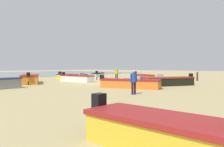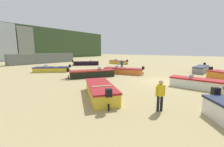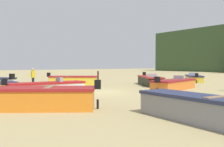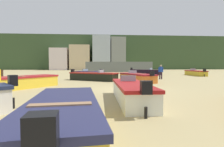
{
  "view_description": "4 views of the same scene",
  "coord_description": "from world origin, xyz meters",
  "px_view_note": "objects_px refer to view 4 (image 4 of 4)",
  "views": [
    {
      "loc": [
        16.92,
        15.79,
        1.84
      ],
      "look_at": [
        -3.57,
        -0.7,
        0.99
      ],
      "focal_mm": 34.37,
      "sensor_mm": 36.0,
      "label": 1
    },
    {
      "loc": [
        -13.65,
        -4.83,
        3.07
      ],
      "look_at": [
        -1.52,
        4.86,
        0.52
      ],
      "focal_mm": 22.35,
      "sensor_mm": 36.0,
      "label": 2
    },
    {
      "loc": [
        15.14,
        -9.69,
        1.92
      ],
      "look_at": [
        -3.31,
        3.32,
        1.15
      ],
      "focal_mm": 41.29,
      "sensor_mm": 36.0,
      "label": 3
    },
    {
      "loc": [
        -1.95,
        -11.44,
        1.62
      ],
      "look_at": [
        -0.31,
        9.9,
        0.58
      ],
      "focal_mm": 28.47,
      "sensor_mm": 36.0,
      "label": 4
    }
  ],
  "objects_px": {
    "boat_yellow_1": "(63,117)",
    "boat_white_7": "(131,92)",
    "boat_yellow_2": "(89,73)",
    "boat_orange_10": "(137,77)",
    "mooring_post_near_water": "(2,75)",
    "boat_black_3": "(146,72)",
    "beach_walker_foreground": "(161,71)",
    "boat_yellow_0": "(195,73)",
    "boat_yellow_6": "(26,82)",
    "boat_black_5": "(93,76)"
  },
  "relations": [
    {
      "from": "beach_walker_foreground",
      "to": "boat_yellow_2",
      "type": "bearing_deg",
      "value": -17.13
    },
    {
      "from": "boat_black_5",
      "to": "boat_yellow_0",
      "type": "bearing_deg",
      "value": 146.5
    },
    {
      "from": "boat_yellow_1",
      "to": "boat_black_5",
      "type": "relative_size",
      "value": 0.92
    },
    {
      "from": "boat_yellow_2",
      "to": "boat_yellow_1",
      "type": "bearing_deg",
      "value": -132.01
    },
    {
      "from": "boat_yellow_0",
      "to": "boat_black_3",
      "type": "xyz_separation_m",
      "value": [
        -6.71,
        3.58,
        0.02
      ]
    },
    {
      "from": "boat_black_3",
      "to": "beach_walker_foreground",
      "type": "xyz_separation_m",
      "value": [
        -0.93,
        -9.84,
        0.53
      ]
    },
    {
      "from": "boat_yellow_1",
      "to": "boat_orange_10",
      "type": "xyz_separation_m",
      "value": [
        4.55,
        12.86,
        -0.0
      ]
    },
    {
      "from": "boat_yellow_2",
      "to": "beach_walker_foreground",
      "type": "height_order",
      "value": "beach_walker_foreground"
    },
    {
      "from": "boat_yellow_1",
      "to": "mooring_post_near_water",
      "type": "height_order",
      "value": "mooring_post_near_water"
    },
    {
      "from": "beach_walker_foreground",
      "to": "mooring_post_near_water",
      "type": "bearing_deg",
      "value": 24.63
    },
    {
      "from": "boat_orange_10",
      "to": "boat_black_3",
      "type": "bearing_deg",
      "value": 54.91
    },
    {
      "from": "boat_yellow_6",
      "to": "beach_walker_foreground",
      "type": "height_order",
      "value": "beach_walker_foreground"
    },
    {
      "from": "boat_yellow_6",
      "to": "mooring_post_near_water",
      "type": "xyz_separation_m",
      "value": [
        -4.49,
        5.61,
        0.14
      ]
    },
    {
      "from": "boat_yellow_2",
      "to": "boat_black_5",
      "type": "bearing_deg",
      "value": -127.1
    },
    {
      "from": "boat_yellow_0",
      "to": "boat_yellow_2",
      "type": "xyz_separation_m",
      "value": [
        -16.06,
        0.35,
        -0.03
      ]
    },
    {
      "from": "boat_yellow_6",
      "to": "boat_orange_10",
      "type": "bearing_deg",
      "value": 61.36
    },
    {
      "from": "boat_black_3",
      "to": "boat_yellow_2",
      "type": "bearing_deg",
      "value": -29.4
    },
    {
      "from": "boat_yellow_0",
      "to": "beach_walker_foreground",
      "type": "distance_m",
      "value": 9.89
    },
    {
      "from": "boat_yellow_2",
      "to": "boat_white_7",
      "type": "relative_size",
      "value": 0.91
    },
    {
      "from": "boat_yellow_0",
      "to": "boat_yellow_6",
      "type": "distance_m",
      "value": 23.63
    },
    {
      "from": "boat_yellow_1",
      "to": "beach_walker_foreground",
      "type": "distance_m",
      "value": 17.27
    },
    {
      "from": "boat_yellow_6",
      "to": "boat_white_7",
      "type": "height_order",
      "value": "boat_yellow_6"
    },
    {
      "from": "mooring_post_near_water",
      "to": "boat_yellow_1",
      "type": "bearing_deg",
      "value": -58.5
    },
    {
      "from": "boat_yellow_0",
      "to": "boat_yellow_2",
      "type": "distance_m",
      "value": 16.06
    },
    {
      "from": "boat_yellow_0",
      "to": "boat_yellow_1",
      "type": "height_order",
      "value": "boat_yellow_1"
    },
    {
      "from": "beach_walker_foreground",
      "to": "boat_white_7",
      "type": "bearing_deg",
      "value": 85.69
    },
    {
      "from": "boat_yellow_2",
      "to": "mooring_post_near_water",
      "type": "height_order",
      "value": "mooring_post_near_water"
    },
    {
      "from": "boat_yellow_0",
      "to": "mooring_post_near_water",
      "type": "height_order",
      "value": "mooring_post_near_water"
    },
    {
      "from": "boat_yellow_2",
      "to": "boat_orange_10",
      "type": "xyz_separation_m",
      "value": [
        5.11,
        -9.13,
        0.03
      ]
    },
    {
      "from": "beach_walker_foreground",
      "to": "boat_yellow_0",
      "type": "bearing_deg",
      "value": -119.67
    },
    {
      "from": "boat_white_7",
      "to": "boat_yellow_2",
      "type": "bearing_deg",
      "value": 99.18
    },
    {
      "from": "boat_black_3",
      "to": "mooring_post_near_water",
      "type": "relative_size",
      "value": 4.3
    },
    {
      "from": "boat_black_3",
      "to": "boat_yellow_6",
      "type": "distance_m",
      "value": 21.05
    },
    {
      "from": "boat_white_7",
      "to": "beach_walker_foreground",
      "type": "height_order",
      "value": "beach_walker_foreground"
    },
    {
      "from": "boat_yellow_0",
      "to": "boat_orange_10",
      "type": "distance_m",
      "value": 14.03
    },
    {
      "from": "boat_orange_10",
      "to": "boat_yellow_1",
      "type": "bearing_deg",
      "value": -125.65
    },
    {
      "from": "beach_walker_foreground",
      "to": "boat_black_3",
      "type": "bearing_deg",
      "value": -74.38
    },
    {
      "from": "boat_yellow_1",
      "to": "boat_white_7",
      "type": "relative_size",
      "value": 0.93
    },
    {
      "from": "boat_black_3",
      "to": "mooring_post_near_water",
      "type": "distance_m",
      "value": 20.66
    },
    {
      "from": "boat_black_3",
      "to": "mooring_post_near_water",
      "type": "xyz_separation_m",
      "value": [
        -17.56,
        -10.89,
        0.14
      ]
    },
    {
      "from": "boat_yellow_2",
      "to": "boat_yellow_6",
      "type": "bearing_deg",
      "value": -149.19
    },
    {
      "from": "mooring_post_near_water",
      "to": "boat_yellow_0",
      "type": "bearing_deg",
      "value": 16.75
    },
    {
      "from": "boat_yellow_2",
      "to": "boat_black_3",
      "type": "height_order",
      "value": "boat_black_3"
    },
    {
      "from": "boat_black_3",
      "to": "boat_white_7",
      "type": "bearing_deg",
      "value": 24.77
    },
    {
      "from": "boat_orange_10",
      "to": "beach_walker_foreground",
      "type": "bearing_deg",
      "value": 21.12
    },
    {
      "from": "boat_yellow_0",
      "to": "boat_yellow_6",
      "type": "xyz_separation_m",
      "value": [
        -19.79,
        -12.91,
        0.03
      ]
    },
    {
      "from": "boat_black_3",
      "to": "boat_black_5",
      "type": "bearing_deg",
      "value": 3.45
    },
    {
      "from": "boat_yellow_1",
      "to": "boat_white_7",
      "type": "xyz_separation_m",
      "value": [
        2.27,
        3.57,
        0.01
      ]
    },
    {
      "from": "boat_yellow_2",
      "to": "boat_black_5",
      "type": "xyz_separation_m",
      "value": [
        0.85,
        -7.61,
        0.06
      ]
    },
    {
      "from": "boat_yellow_6",
      "to": "boat_white_7",
      "type": "bearing_deg",
      "value": -1.86
    }
  ]
}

